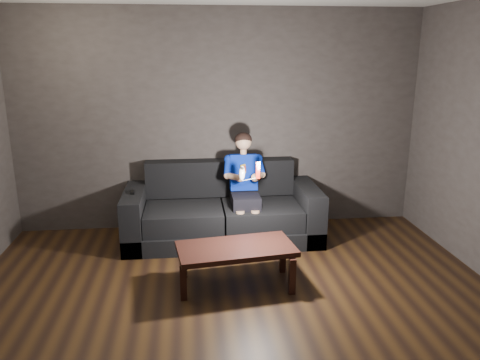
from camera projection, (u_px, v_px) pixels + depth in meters
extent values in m
plane|color=black|center=(243.00, 334.00, 3.74)|extent=(5.00, 5.00, 0.00)
cube|color=#37302F|center=(219.00, 121.00, 5.77)|extent=(5.00, 0.04, 2.70)
cube|color=black|center=(223.00, 231.00, 5.62)|extent=(2.28, 0.99, 0.20)
cube|color=black|center=(184.00, 218.00, 5.42)|extent=(0.89, 0.70, 0.24)
cube|color=black|center=(262.00, 215.00, 5.51)|extent=(0.89, 0.70, 0.24)
cube|color=black|center=(220.00, 177.00, 5.84)|extent=(1.83, 0.23, 0.45)
cube|color=black|center=(135.00, 217.00, 5.46)|extent=(0.23, 0.99, 0.62)
cube|color=black|center=(307.00, 211.00, 5.67)|extent=(0.23, 0.99, 0.62)
cube|color=black|center=(245.00, 201.00, 5.42)|extent=(0.32, 0.40, 0.15)
cube|color=#011C94|center=(243.00, 172.00, 5.55)|extent=(0.32, 0.23, 0.45)
cube|color=gold|center=(244.00, 169.00, 5.44)|extent=(0.10, 0.10, 0.11)
cube|color=red|center=(244.00, 169.00, 5.44)|extent=(0.06, 0.06, 0.07)
cylinder|color=tan|center=(243.00, 152.00, 5.48)|extent=(0.07, 0.07, 0.06)
sphere|color=tan|center=(243.00, 142.00, 5.45)|extent=(0.19, 0.19, 0.19)
ellipsoid|color=black|center=(243.00, 140.00, 5.45)|extent=(0.20, 0.20, 0.17)
cylinder|color=#011C94|center=(227.00, 167.00, 5.44)|extent=(0.09, 0.24, 0.20)
cylinder|color=#011C94|center=(261.00, 166.00, 5.48)|extent=(0.09, 0.24, 0.20)
cylinder|color=tan|center=(234.00, 175.00, 5.29)|extent=(0.15, 0.25, 0.11)
cylinder|color=tan|center=(259.00, 174.00, 5.32)|extent=(0.15, 0.25, 0.11)
sphere|color=tan|center=(240.00, 178.00, 5.21)|extent=(0.09, 0.09, 0.09)
sphere|color=tan|center=(255.00, 178.00, 5.22)|extent=(0.09, 0.09, 0.09)
cylinder|color=tan|center=(240.00, 226.00, 5.27)|extent=(0.10, 0.10, 0.36)
cylinder|color=tan|center=(255.00, 226.00, 5.29)|extent=(0.10, 0.10, 0.36)
cube|color=red|center=(258.00, 170.00, 4.97)|extent=(0.05, 0.07, 0.18)
cube|color=#771501|center=(258.00, 166.00, 4.93)|extent=(0.03, 0.01, 0.03)
cylinder|color=white|center=(258.00, 172.00, 4.95)|extent=(0.02, 0.01, 0.02)
ellipsoid|color=white|center=(242.00, 173.00, 4.96)|extent=(0.09, 0.11, 0.16)
cylinder|color=black|center=(243.00, 168.00, 4.91)|extent=(0.03, 0.01, 0.03)
cube|color=black|center=(133.00, 192.00, 5.32)|extent=(0.05, 0.15, 0.03)
cube|color=black|center=(133.00, 189.00, 5.36)|extent=(0.02, 0.02, 0.00)
cube|color=black|center=(236.00, 249.00, 4.43)|extent=(1.16, 0.69, 0.05)
cube|color=black|center=(183.00, 282.00, 4.22)|extent=(0.06, 0.06, 0.35)
cube|color=black|center=(292.00, 276.00, 4.32)|extent=(0.06, 0.06, 0.35)
cube|color=black|center=(184.00, 260.00, 4.65)|extent=(0.06, 0.06, 0.35)
cube|color=black|center=(283.00, 256.00, 4.76)|extent=(0.06, 0.06, 0.35)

